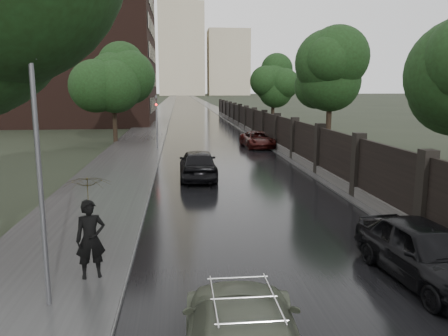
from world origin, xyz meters
TOP-DOWN VIEW (x-y plane):
  - road at (0.00, 190.00)m, footprint 8.00×420.00m
  - sidewalk_left at (-6.00, 190.00)m, footprint 4.00×420.00m
  - verge_right at (5.50, 190.00)m, footprint 3.00×420.00m
  - fence_right at (4.60, 32.01)m, footprint 0.45×75.72m
  - tree_left_far at (-8.00, 30.00)m, footprint 4.25×4.25m
  - tree_right_b at (7.50, 22.00)m, footprint 4.08×4.08m
  - tree_right_c at (7.50, 40.00)m, footprint 4.08×4.08m
  - lamp_post at (-5.40, 1.50)m, footprint 0.25×0.12m
  - traffic_light at (-4.30, 24.99)m, footprint 0.16×0.32m
  - brick_building at (-18.00, 52.00)m, footprint 24.00×18.00m
  - stalinist_tower at (0.00, 300.00)m, footprint 92.00×30.00m
  - hatchback_left at (-1.80, 14.41)m, footprint 1.83×4.53m
  - car_right_near at (2.93, 2.07)m, footprint 2.05×4.36m
  - car_right_far at (3.28, 25.90)m, footprint 2.38×4.60m
  - pedestrian_umbrella at (-4.78, 2.75)m, footprint 1.32×1.34m

SIDE VIEW (x-z plane):
  - road at x=0.00m, z-range 0.00..0.02m
  - verge_right at x=5.50m, z-range 0.00..0.08m
  - sidewalk_left at x=-6.00m, z-range 0.00..0.16m
  - car_right_far at x=3.28m, z-range 0.00..1.24m
  - car_right_near at x=2.93m, z-range 0.00..1.44m
  - hatchback_left at x=-1.80m, z-range 0.00..1.54m
  - fence_right at x=4.60m, z-range -0.34..2.36m
  - pedestrian_umbrella at x=-4.78m, z-range 0.63..3.50m
  - traffic_light at x=-4.30m, z-range 0.40..4.40m
  - lamp_post at x=-5.40m, z-range 0.12..5.23m
  - tree_right_b at x=7.50m, z-range 1.44..8.46m
  - tree_right_c at x=7.50m, z-range 1.44..8.46m
  - tree_left_far at x=-8.00m, z-range 1.55..8.94m
  - brick_building at x=-18.00m, z-range 0.00..20.00m
  - stalinist_tower at x=0.00m, z-range -41.12..117.88m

